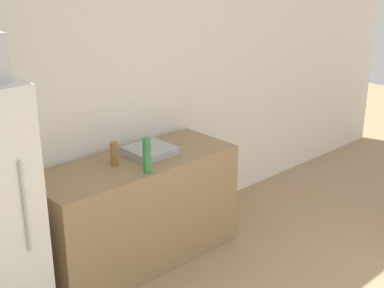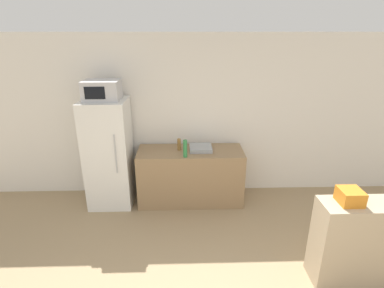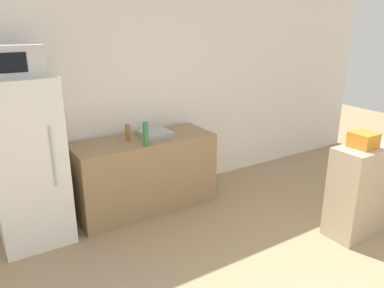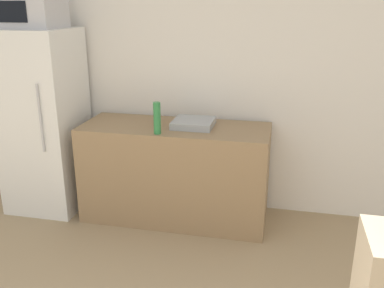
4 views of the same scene
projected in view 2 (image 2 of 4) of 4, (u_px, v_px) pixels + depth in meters
The scene contains 9 objects.
wall_back at pixel (195, 117), 4.85m from camera, with size 8.00×0.06×2.60m, color white.
refrigerator at pixel (109, 154), 4.61m from camera, with size 0.66×0.66×1.68m.
microwave at pixel (102, 90), 4.26m from camera, with size 0.50×0.42×0.28m.
counter at pixel (190, 176), 4.80m from camera, with size 1.64×0.63×0.87m, color #937551.
sink_basin at pixel (201, 148), 4.66m from camera, with size 0.34×0.33×0.06m, color #9EA3A8.
bottle_tall at pixel (185, 149), 4.37m from camera, with size 0.06×0.06×0.26m, color #2D7F42.
bottle_short at pixel (179, 144), 4.64m from camera, with size 0.06×0.06×0.18m, color olive.
shelf_cabinet at pixel (353, 242), 3.22m from camera, with size 0.81×0.36×0.97m, color tan.
basket at pixel (350, 196), 3.03m from camera, with size 0.22×0.23×0.15m, color orange.
Camera 2 is at (-0.19, -1.34, 2.61)m, focal length 28.00 mm.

